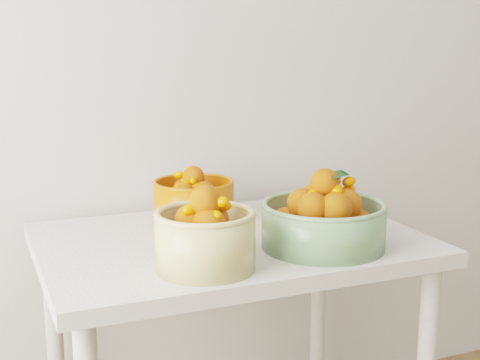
# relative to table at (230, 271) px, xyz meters

# --- Properties ---
(table) EXTENTS (1.00, 0.70, 0.75)m
(table) POSITION_rel_table_xyz_m (0.00, 0.00, 0.00)
(table) COLOR silver
(table) RESTS_ON ground
(bowl_cream) EXTENTS (0.28, 0.28, 0.20)m
(bowl_cream) POSITION_rel_table_xyz_m (-0.15, -0.22, 0.17)
(bowl_cream) COLOR #CFBF76
(bowl_cream) RESTS_ON table
(bowl_green) EXTENTS (0.39, 0.39, 0.20)m
(bowl_green) POSITION_rel_table_xyz_m (0.19, -0.17, 0.17)
(bowl_green) COLOR #739C6A
(bowl_green) RESTS_ON table
(bowl_orange) EXTENTS (0.25, 0.25, 0.17)m
(bowl_orange) POSITION_rel_table_xyz_m (-0.04, 0.17, 0.16)
(bowl_orange) COLOR #CF500A
(bowl_orange) RESTS_ON table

